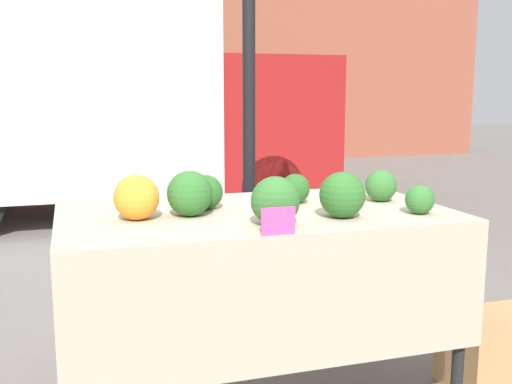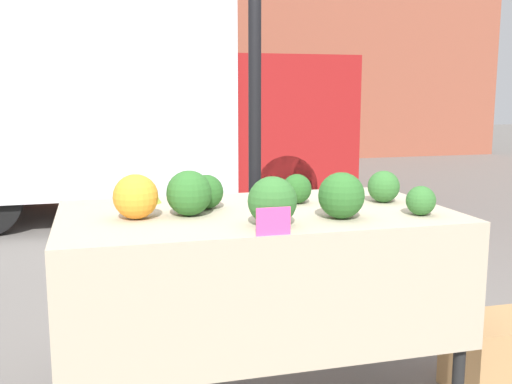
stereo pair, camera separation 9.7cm
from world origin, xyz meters
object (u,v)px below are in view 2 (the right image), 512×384
(orange_cauliflower, at_px, (136,197))
(price_sign, at_px, (273,221))
(parked_truck, at_px, (125,104))
(produce_crate, at_px, (500,356))

(orange_cauliflower, relative_size, price_sign, 1.43)
(parked_truck, relative_size, produce_crate, 10.39)
(price_sign, relative_size, produce_crate, 0.28)
(parked_truck, bearing_deg, price_sign, -87.20)
(orange_cauliflower, height_order, price_sign, orange_cauliflower)
(price_sign, xyz_separation_m, produce_crate, (1.18, 0.27, -0.76))
(orange_cauliflower, distance_m, price_sign, 0.60)
(produce_crate, bearing_deg, price_sign, -167.08)
(parked_truck, relative_size, price_sign, 37.00)
(orange_cauliflower, relative_size, produce_crate, 0.40)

